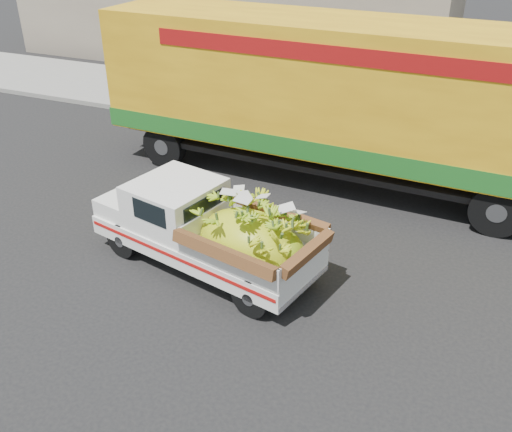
% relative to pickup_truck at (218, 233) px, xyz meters
% --- Properties ---
extents(ground, '(100.00, 100.00, 0.00)m').
position_rel_pickup_truck_xyz_m(ground, '(1.22, -0.01, -0.82)').
color(ground, black).
rests_on(ground, ground).
extents(curb, '(60.00, 0.25, 0.15)m').
position_rel_pickup_truck_xyz_m(curb, '(1.22, 7.02, -0.75)').
color(curb, gray).
rests_on(curb, ground).
extents(sidewalk, '(60.00, 4.00, 0.14)m').
position_rel_pickup_truck_xyz_m(sidewalk, '(1.22, 9.12, -0.75)').
color(sidewalk, gray).
rests_on(sidewalk, ground).
extents(pickup_truck, '(4.59, 2.49, 1.53)m').
position_rel_pickup_truck_xyz_m(pickup_truck, '(0.00, 0.00, 0.00)').
color(pickup_truck, black).
rests_on(pickup_truck, ground).
extents(semi_trailer, '(12.03, 2.97, 3.80)m').
position_rel_pickup_truck_xyz_m(semi_trailer, '(1.13, 4.57, 1.30)').
color(semi_trailer, black).
rests_on(semi_trailer, ground).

